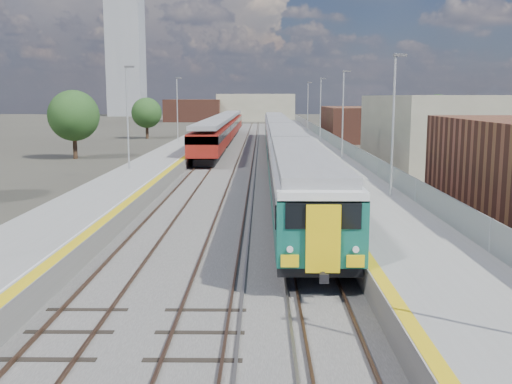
{
  "coord_description": "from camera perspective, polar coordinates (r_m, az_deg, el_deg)",
  "views": [
    {
      "loc": [
        -0.34,
        -9.93,
        6.28
      ],
      "look_at": [
        -0.61,
        15.65,
        2.2
      ],
      "focal_mm": 42.0,
      "sensor_mm": 36.0,
      "label": 1
    }
  ],
  "objects": [
    {
      "name": "ground",
      "position": [
        60.26,
        0.91,
        3.08
      ],
      "size": [
        320.0,
        320.0,
        0.0
      ],
      "primitive_type": "plane",
      "color": "#47443A",
      "rests_on": "ground"
    },
    {
      "name": "ballast_bed",
      "position": [
        62.77,
        -1.16,
        3.34
      ],
      "size": [
        10.5,
        155.0,
        0.06
      ],
      "primitive_type": "cube",
      "color": "#565451",
      "rests_on": "ground"
    },
    {
      "name": "tracks",
      "position": [
        64.41,
        -0.58,
        3.56
      ],
      "size": [
        8.96,
        160.0,
        0.17
      ],
      "color": "#4C3323",
      "rests_on": "ground"
    },
    {
      "name": "platform_right",
      "position": [
        62.93,
        5.72,
        3.78
      ],
      "size": [
        4.7,
        155.0,
        8.52
      ],
      "color": "slate",
      "rests_on": "ground"
    },
    {
      "name": "platform_left",
      "position": [
        63.28,
        -7.34,
        3.76
      ],
      "size": [
        4.3,
        155.0,
        8.52
      ],
      "color": "slate",
      "rests_on": "ground"
    },
    {
      "name": "buildings",
      "position": [
        149.65,
        -6.35,
        10.7
      ],
      "size": [
        72.0,
        185.5,
        40.0
      ],
      "color": "brown",
      "rests_on": "ground"
    },
    {
      "name": "green_train",
      "position": [
        57.79,
        2.42,
        5.03
      ],
      "size": [
        2.87,
        79.94,
        3.16
      ],
      "color": "black",
      "rests_on": "ground"
    },
    {
      "name": "red_train",
      "position": [
        80.42,
        -3.11,
        6.11
      ],
      "size": [
        2.9,
        58.79,
        3.66
      ],
      "color": "black",
      "rests_on": "ground"
    },
    {
      "name": "tree_b",
      "position": [
        63.74,
        -16.98,
        6.97
      ],
      "size": [
        5.14,
        5.14,
        6.97
      ],
      "color": "#382619",
      "rests_on": "ground"
    },
    {
      "name": "tree_c",
      "position": [
        92.36,
        -10.38,
        7.42
      ],
      "size": [
        4.55,
        4.55,
        6.17
      ],
      "color": "#382619",
      "rests_on": "ground"
    },
    {
      "name": "tree_d",
      "position": [
        80.02,
        16.88,
        7.14
      ],
      "size": [
        4.86,
        4.86,
        6.59
      ],
      "color": "#382619",
      "rests_on": "ground"
    }
  ]
}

